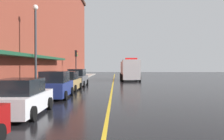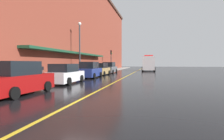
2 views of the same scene
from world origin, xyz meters
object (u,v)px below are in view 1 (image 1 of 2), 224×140
parked_car_2 (55,85)px  parked_car_3 (68,82)px  street_lamp_left (36,39)px  parked_car_1 (21,98)px  traffic_light_near (76,59)px  box_truck (130,70)px  parked_car_4 (77,78)px

parked_car_2 → parked_car_3: (-0.08, 4.97, -0.06)m
parked_car_2 → street_lamp_left: (-2.01, 1.85, 3.52)m
parked_car_1 → traffic_light_near: (-1.26, 23.57, 2.36)m
parked_car_3 → parked_car_2: bearing=-177.4°
traffic_light_near → parked_car_2: bearing=-85.6°
box_truck → traffic_light_near: size_ratio=2.04×
parked_car_3 → box_truck: 17.13m
parked_car_1 → box_truck: 27.69m
street_lamp_left → parked_car_1: bearing=-76.4°
parked_car_2 → traffic_light_near: (-1.35, 17.46, 2.27)m
parked_car_2 → street_lamp_left: 4.46m
street_lamp_left → parked_car_2: bearing=-42.6°
parked_car_1 → traffic_light_near: 23.72m
parked_car_1 → traffic_light_near: size_ratio=1.05×
parked_car_4 → traffic_light_near: 7.46m
parked_car_1 → parked_car_3: size_ratio=1.07×
parked_car_3 → parked_car_4: (-0.00, 5.50, 0.06)m
parked_car_3 → box_truck: size_ratio=0.48×
parked_car_1 → parked_car_4: parked_car_4 is taller
parked_car_1 → parked_car_2: parked_car_2 is taller
parked_car_3 → street_lamp_left: bearing=149.9°
parked_car_4 → street_lamp_left: bearing=168.4°
street_lamp_left → traffic_light_near: bearing=87.6°
parked_car_2 → parked_car_3: bearing=-0.1°
parked_car_3 → box_truck: (6.50, 15.83, 0.79)m
parked_car_2 → parked_car_3: 4.97m
street_lamp_left → parked_car_3: bearing=58.1°
box_truck → street_lamp_left: 20.92m
parked_car_3 → box_truck: bearing=-20.6°
parked_car_1 → parked_car_4: (0.01, 16.58, 0.08)m
parked_car_1 → parked_car_2: size_ratio=1.03×
parked_car_3 → traffic_light_near: 12.77m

